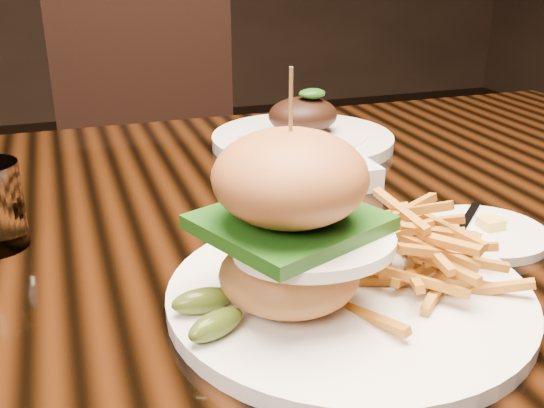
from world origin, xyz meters
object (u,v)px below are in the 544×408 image
object	(u,v)px
burger_plate	(341,249)
chair_far	(156,158)
dining_table	(234,273)
far_dish	(303,135)

from	to	relation	value
burger_plate	chair_far	world-z (taller)	burger_plate
dining_table	burger_plate	xyz separation A→B (m)	(0.04, -0.22, 0.13)
dining_table	burger_plate	world-z (taller)	burger_plate
dining_table	far_dish	xyz separation A→B (m)	(0.18, 0.23, 0.09)
dining_table	chair_far	xyz separation A→B (m)	(0.04, 0.89, -0.13)
far_dish	chair_far	bearing A→B (deg)	101.71
dining_table	burger_plate	size ratio (longest dim) A/B	5.02
dining_table	far_dish	bearing A→B (deg)	52.24
dining_table	chair_far	distance (m)	0.90
dining_table	burger_plate	bearing A→B (deg)	-80.97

